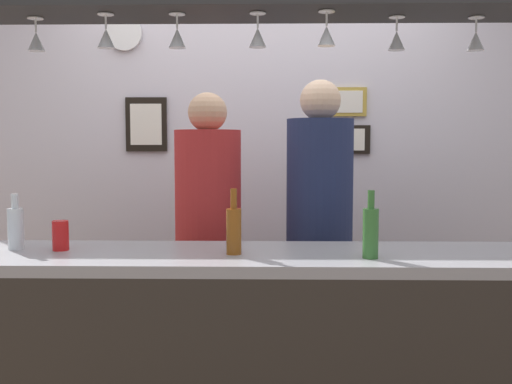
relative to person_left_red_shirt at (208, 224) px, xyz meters
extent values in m
cube|color=silver|center=(0.25, 0.76, 0.27)|extent=(4.40, 0.06, 2.60)
cube|color=#99999E|center=(0.25, -0.69, -0.04)|extent=(2.70, 0.55, 0.04)
cube|color=black|center=(0.25, -0.64, 0.95)|extent=(2.20, 0.36, 0.04)
cylinder|color=silver|center=(-0.63, -0.60, 0.92)|extent=(0.06, 0.06, 0.00)
cylinder|color=silver|center=(-0.63, -0.60, 0.89)|extent=(0.01, 0.01, 0.06)
cone|color=silver|center=(-0.63, -0.60, 0.83)|extent=(0.07, 0.07, 0.08)
cylinder|color=silver|center=(-0.33, -0.67, 0.92)|extent=(0.06, 0.06, 0.00)
cylinder|color=silver|center=(-0.33, -0.67, 0.89)|extent=(0.01, 0.01, 0.06)
cone|color=silver|center=(-0.33, -0.67, 0.83)|extent=(0.07, 0.07, 0.08)
cylinder|color=silver|center=(-0.05, -0.67, 0.92)|extent=(0.06, 0.06, 0.00)
cylinder|color=silver|center=(-0.05, -0.67, 0.89)|extent=(0.01, 0.01, 0.06)
cone|color=silver|center=(-0.05, -0.67, 0.83)|extent=(0.07, 0.07, 0.08)
cylinder|color=silver|center=(0.27, -0.68, 0.92)|extent=(0.06, 0.06, 0.00)
cylinder|color=silver|center=(0.27, -0.68, 0.89)|extent=(0.01, 0.01, 0.06)
cone|color=silver|center=(0.27, -0.68, 0.83)|extent=(0.07, 0.07, 0.08)
cylinder|color=silver|center=(0.53, -0.71, 0.92)|extent=(0.06, 0.06, 0.00)
cylinder|color=silver|center=(0.53, -0.71, 0.89)|extent=(0.01, 0.01, 0.06)
cone|color=silver|center=(0.53, -0.71, 0.83)|extent=(0.07, 0.07, 0.08)
cylinder|color=silver|center=(0.83, -0.59, 0.92)|extent=(0.06, 0.06, 0.00)
cylinder|color=silver|center=(0.83, -0.59, 0.89)|extent=(0.01, 0.01, 0.06)
cone|color=silver|center=(0.83, -0.59, 0.83)|extent=(0.07, 0.07, 0.08)
cylinder|color=silver|center=(1.15, -0.58, 0.92)|extent=(0.06, 0.06, 0.00)
cylinder|color=silver|center=(1.15, -0.58, 0.89)|extent=(0.01, 0.01, 0.06)
cone|color=silver|center=(1.15, -0.58, 0.83)|extent=(0.07, 0.07, 0.08)
cube|color=#2D334C|center=(0.00, 0.00, -0.62)|extent=(0.17, 0.18, 0.81)
cylinder|color=red|center=(0.00, 0.00, 0.13)|extent=(0.34, 0.34, 0.70)
sphere|color=tan|center=(0.00, 0.00, 0.58)|extent=(0.20, 0.20, 0.20)
cube|color=#2D334C|center=(0.57, 0.00, -0.61)|extent=(0.17, 0.18, 0.84)
cylinder|color=navy|center=(0.57, 0.00, 0.18)|extent=(0.34, 0.34, 0.73)
sphere|color=beige|center=(0.57, 0.00, 0.63)|extent=(0.21, 0.21, 0.21)
cylinder|color=silver|center=(-0.73, -0.64, 0.07)|extent=(0.06, 0.06, 0.17)
cylinder|color=silver|center=(-0.73, -0.64, 0.18)|extent=(0.03, 0.03, 0.06)
cylinder|color=#336B2D|center=(0.70, -0.80, 0.08)|extent=(0.06, 0.06, 0.19)
cylinder|color=#336B2D|center=(0.70, -0.80, 0.21)|extent=(0.03, 0.03, 0.07)
cylinder|color=brown|center=(0.17, -0.73, 0.07)|extent=(0.06, 0.06, 0.18)
cylinder|color=brown|center=(0.17, -0.73, 0.20)|extent=(0.03, 0.03, 0.08)
cylinder|color=red|center=(-0.54, -0.66, 0.04)|extent=(0.07, 0.07, 0.12)
cube|color=black|center=(0.80, 0.72, 0.44)|extent=(0.30, 0.02, 0.18)
cube|color=white|center=(0.80, 0.71, 0.44)|extent=(0.23, 0.01, 0.14)
cube|color=black|center=(-0.46, 0.72, 0.54)|extent=(0.26, 0.02, 0.34)
cube|color=white|center=(-0.46, 0.71, 0.54)|extent=(0.20, 0.01, 0.26)
cube|color=#B29338|center=(0.82, 0.72, 0.68)|extent=(0.22, 0.02, 0.18)
cube|color=white|center=(0.82, 0.71, 0.68)|extent=(0.17, 0.01, 0.14)
cylinder|color=white|center=(-0.59, 0.71, 1.10)|extent=(0.22, 0.03, 0.22)
camera|label=1|loc=(0.31, -3.03, 0.42)|focal=41.53mm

